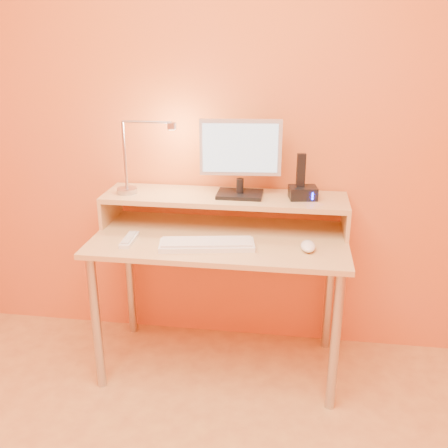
% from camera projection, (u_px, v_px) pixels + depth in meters
% --- Properties ---
extents(wall_back, '(3.00, 0.04, 2.50)m').
position_uv_depth(wall_back, '(229.00, 114.00, 2.52)').
color(wall_back, '#D76C40').
rests_on(wall_back, floor).
extents(desk_leg_fl, '(0.04, 0.04, 0.69)m').
position_uv_depth(desk_leg_fl, '(96.00, 324.00, 2.38)').
color(desk_leg_fl, '#ABAAB4').
rests_on(desk_leg_fl, floor).
extents(desk_leg_fr, '(0.04, 0.04, 0.69)m').
position_uv_depth(desk_leg_fr, '(335.00, 343.00, 2.24)').
color(desk_leg_fr, '#ABAAB4').
rests_on(desk_leg_fr, floor).
extents(desk_leg_bl, '(0.04, 0.04, 0.69)m').
position_uv_depth(desk_leg_bl, '(130.00, 277.00, 2.85)').
color(desk_leg_bl, '#ABAAB4').
rests_on(desk_leg_bl, floor).
extents(desk_leg_br, '(0.04, 0.04, 0.69)m').
position_uv_depth(desk_leg_br, '(329.00, 290.00, 2.70)').
color(desk_leg_br, '#ABAAB4').
rests_on(desk_leg_br, floor).
extents(desk_lower, '(1.20, 0.60, 0.02)m').
position_uv_depth(desk_lower, '(220.00, 239.00, 2.42)').
color(desk_lower, tan).
rests_on(desk_lower, floor).
extents(shelf_riser_left, '(0.02, 0.30, 0.14)m').
position_uv_depth(shelf_riser_left, '(111.00, 208.00, 2.61)').
color(shelf_riser_left, tan).
rests_on(shelf_riser_left, desk_lower).
extents(shelf_riser_right, '(0.02, 0.30, 0.14)m').
position_uv_depth(shelf_riser_right, '(346.00, 219.00, 2.45)').
color(shelf_riser_right, tan).
rests_on(shelf_riser_right, desk_lower).
extents(desk_shelf, '(1.20, 0.30, 0.02)m').
position_uv_depth(desk_shelf, '(224.00, 198.00, 2.50)').
color(desk_shelf, tan).
rests_on(desk_shelf, desk_lower).
extents(monitor_foot, '(0.22, 0.16, 0.02)m').
position_uv_depth(monitor_foot, '(240.00, 194.00, 2.48)').
color(monitor_foot, black).
rests_on(monitor_foot, desk_shelf).
extents(monitor_neck, '(0.04, 0.04, 0.07)m').
position_uv_depth(monitor_neck, '(240.00, 186.00, 2.47)').
color(monitor_neck, black).
rests_on(monitor_neck, monitor_foot).
extents(monitor_panel, '(0.39, 0.07, 0.27)m').
position_uv_depth(monitor_panel, '(241.00, 148.00, 2.41)').
color(monitor_panel, '#ADADB6').
rests_on(monitor_panel, monitor_neck).
extents(monitor_back, '(0.35, 0.04, 0.23)m').
position_uv_depth(monitor_back, '(241.00, 147.00, 2.43)').
color(monitor_back, black).
rests_on(monitor_back, monitor_panel).
extents(monitor_screen, '(0.35, 0.04, 0.23)m').
position_uv_depth(monitor_screen, '(240.00, 148.00, 2.39)').
color(monitor_screen, '#91C1E0').
rests_on(monitor_screen, monitor_panel).
extents(lamp_base, '(0.10, 0.10, 0.02)m').
position_uv_depth(lamp_base, '(127.00, 191.00, 2.53)').
color(lamp_base, '#ABAAB4').
rests_on(lamp_base, desk_shelf).
extents(lamp_post, '(0.01, 0.01, 0.33)m').
position_uv_depth(lamp_post, '(125.00, 156.00, 2.47)').
color(lamp_post, '#ABAAB4').
rests_on(lamp_post, lamp_base).
extents(lamp_arm, '(0.24, 0.01, 0.01)m').
position_uv_depth(lamp_arm, '(147.00, 122.00, 2.39)').
color(lamp_arm, '#ABAAB4').
rests_on(lamp_arm, lamp_post).
extents(lamp_head, '(0.04, 0.04, 0.03)m').
position_uv_depth(lamp_head, '(172.00, 126.00, 2.38)').
color(lamp_head, '#ABAAB4').
rests_on(lamp_head, lamp_arm).
extents(lamp_bulb, '(0.03, 0.03, 0.00)m').
position_uv_depth(lamp_bulb, '(172.00, 129.00, 2.39)').
color(lamp_bulb, '#FFEAC6').
rests_on(lamp_bulb, lamp_head).
extents(phone_dock, '(0.15, 0.12, 0.06)m').
position_uv_depth(phone_dock, '(303.00, 193.00, 2.43)').
color(phone_dock, black).
rests_on(phone_dock, desk_shelf).
extents(phone_handset, '(0.04, 0.03, 0.16)m').
position_uv_depth(phone_handset, '(301.00, 170.00, 2.40)').
color(phone_handset, black).
rests_on(phone_handset, phone_dock).
extents(phone_led, '(0.01, 0.00, 0.04)m').
position_uv_depth(phone_led, '(313.00, 196.00, 2.38)').
color(phone_led, '#191FFF').
rests_on(phone_led, phone_dock).
extents(keyboard, '(0.44, 0.21, 0.02)m').
position_uv_depth(keyboard, '(207.00, 245.00, 2.29)').
color(keyboard, white).
rests_on(keyboard, desk_lower).
extents(mouse, '(0.07, 0.12, 0.04)m').
position_uv_depth(mouse, '(308.00, 246.00, 2.25)').
color(mouse, white).
rests_on(mouse, desk_lower).
extents(remote_control, '(0.05, 0.18, 0.02)m').
position_uv_depth(remote_control, '(129.00, 240.00, 2.35)').
color(remote_control, white).
rests_on(remote_control, desk_lower).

